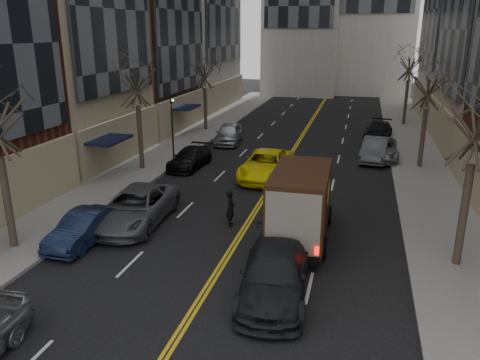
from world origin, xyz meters
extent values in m
cube|color=slate|center=(-9.00, 27.00, 0.07)|extent=(4.00, 66.00, 0.15)
cube|color=slate|center=(9.00, 27.00, 0.07)|extent=(4.00, 66.00, 0.15)
cube|color=black|center=(-10.00, 18.00, 2.40)|extent=(2.00, 3.00, 0.15)
cube|color=black|center=(-10.90, 18.00, 1.35)|extent=(0.20, 3.00, 2.50)
cube|color=black|center=(-10.00, 31.00, 2.40)|extent=(2.00, 3.00, 0.15)
cube|color=black|center=(-10.90, 31.00, 1.35)|extent=(0.20, 3.00, 2.50)
cylinder|color=#382D23|center=(-8.80, 8.00, 2.06)|extent=(0.30, 0.30, 3.83)
cylinder|color=#382D23|center=(-8.80, 20.00, 2.17)|extent=(0.30, 0.30, 4.05)
cylinder|color=#382D23|center=(-8.80, 33.00, 1.99)|extent=(0.30, 0.30, 3.69)
cylinder|color=#382D23|center=(8.80, 11.00, 2.13)|extent=(0.30, 0.30, 3.96)
cylinder|color=#382D23|center=(8.80, 25.00, 2.04)|extent=(0.30, 0.30, 3.78)
cylinder|color=#382D23|center=(8.80, 40.00, 2.22)|extent=(0.30, 0.30, 4.14)
cylinder|color=black|center=(-7.40, 22.00, 2.05)|extent=(0.12, 0.12, 3.80)
imported|color=black|center=(-7.40, 22.00, 4.40)|extent=(0.15, 0.18, 0.90)
sphere|color=#0CE526|center=(-7.25, 21.90, 4.35)|extent=(0.14, 0.14, 0.14)
cube|color=black|center=(2.62, 11.98, 0.52)|extent=(2.17, 6.06, 0.28)
cube|color=black|center=(2.58, 14.19, 1.46)|extent=(2.24, 1.64, 1.98)
cube|color=black|center=(2.63, 11.46, 1.88)|extent=(2.34, 4.65, 2.82)
cube|color=black|center=(2.67, 9.08, 0.52)|extent=(2.17, 0.21, 0.28)
cube|color=red|center=(1.73, 9.04, 0.94)|extent=(0.17, 0.06, 0.33)
cube|color=red|center=(3.61, 9.08, 0.94)|extent=(0.17, 0.06, 0.33)
cube|color=gold|center=(1.48, 11.49, 2.45)|extent=(0.05, 0.85, 0.85)
cube|color=gold|center=(3.77, 11.52, 2.45)|extent=(0.05, 0.85, 0.85)
cylinder|color=black|center=(1.47, 13.93, 0.45)|extent=(0.28, 0.91, 0.90)
cylinder|color=black|center=(3.69, 13.97, 0.45)|extent=(0.28, 0.91, 0.90)
cylinder|color=black|center=(1.54, 10.36, 0.45)|extent=(0.28, 0.91, 0.90)
cylinder|color=black|center=(3.76, 10.40, 0.45)|extent=(0.28, 0.91, 0.90)
imported|color=black|center=(2.36, 7.26, 0.80)|extent=(2.71, 5.66, 1.59)
cube|color=black|center=(2.36, 8.05, 1.45)|extent=(0.13, 0.04, 0.09)
cube|color=blue|center=(2.36, 8.02, 1.45)|extent=(0.10, 0.01, 0.06)
imported|color=yellow|center=(-0.63, 20.44, 0.81)|extent=(2.78, 5.90, 1.63)
imported|color=black|center=(-0.72, 12.67, 0.88)|extent=(0.58, 0.73, 1.75)
imported|color=black|center=(-6.30, 9.28, 0.68)|extent=(1.50, 4.16, 1.36)
imported|color=#515259|center=(-5.10, 11.80, 0.82)|extent=(3.03, 6.01, 1.63)
imported|color=black|center=(-5.98, 21.36, 0.65)|extent=(2.13, 4.59, 1.30)
imported|color=#A9AAB0|center=(-5.42, 28.78, 0.79)|extent=(2.36, 4.82, 1.58)
imported|color=#48494F|center=(5.94, 26.31, 0.78)|extent=(2.19, 4.92, 1.57)
imported|color=#929498|center=(6.30, 26.87, 0.72)|extent=(2.43, 5.21, 1.44)
imported|color=black|center=(6.30, 33.22, 0.72)|extent=(2.63, 5.17, 1.44)
camera|label=1|loc=(4.81, -6.80, 8.73)|focal=35.00mm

